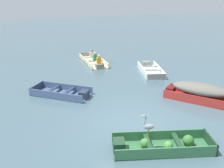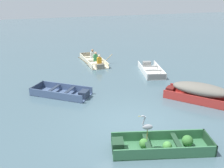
{
  "view_description": "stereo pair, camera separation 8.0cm",
  "coord_description": "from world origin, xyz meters",
  "px_view_note": "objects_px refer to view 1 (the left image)",
  "views": [
    {
      "loc": [
        -3.63,
        -7.46,
        4.76
      ],
      "look_at": [
        0.39,
        3.49,
        0.35
      ],
      "focal_mm": 40.0,
      "sensor_mm": 36.0,
      "label": 1
    },
    {
      "loc": [
        -3.55,
        -7.49,
        4.76
      ],
      "look_at": [
        0.39,
        3.49,
        0.35
      ],
      "focal_mm": 40.0,
      "sensor_mm": 36.0,
      "label": 2
    }
  ],
  "objects_px": {
    "skiff_red_far_moored": "(200,91)",
    "rowboat_cream_with_crew": "(94,61)",
    "dinghy_green_foreground": "(161,145)",
    "skiff_white_near_moored": "(150,70)",
    "skiff_slate_blue_mid_moored": "(64,93)",
    "heron_on_dinghy": "(148,126)"
  },
  "relations": [
    {
      "from": "dinghy_green_foreground",
      "to": "heron_on_dinghy",
      "type": "relative_size",
      "value": 3.93
    },
    {
      "from": "skiff_white_near_moored",
      "to": "skiff_red_far_moored",
      "type": "height_order",
      "value": "skiff_red_far_moored"
    },
    {
      "from": "dinghy_green_foreground",
      "to": "heron_on_dinghy",
      "type": "bearing_deg",
      "value": 165.86
    },
    {
      "from": "skiff_red_far_moored",
      "to": "heron_on_dinghy",
      "type": "relative_size",
      "value": 3.65
    },
    {
      "from": "rowboat_cream_with_crew",
      "to": "heron_on_dinghy",
      "type": "distance_m",
      "value": 10.27
    },
    {
      "from": "dinghy_green_foreground",
      "to": "skiff_red_far_moored",
      "type": "relative_size",
      "value": 1.08
    },
    {
      "from": "skiff_slate_blue_mid_moored",
      "to": "heron_on_dinghy",
      "type": "xyz_separation_m",
      "value": [
        1.71,
        -5.28,
        0.74
      ]
    },
    {
      "from": "rowboat_cream_with_crew",
      "to": "skiff_slate_blue_mid_moored",
      "type": "bearing_deg",
      "value": -120.87
    },
    {
      "from": "skiff_white_near_moored",
      "to": "rowboat_cream_with_crew",
      "type": "distance_m",
      "value": 4.09
    },
    {
      "from": "skiff_white_near_moored",
      "to": "heron_on_dinghy",
      "type": "distance_m",
      "value": 8.19
    },
    {
      "from": "skiff_slate_blue_mid_moored",
      "to": "rowboat_cream_with_crew",
      "type": "distance_m",
      "value": 5.7
    },
    {
      "from": "dinghy_green_foreground",
      "to": "skiff_slate_blue_mid_moored",
      "type": "xyz_separation_m",
      "value": [
        -2.14,
        5.39,
        -0.02
      ]
    },
    {
      "from": "dinghy_green_foreground",
      "to": "skiff_white_near_moored",
      "type": "height_order",
      "value": "dinghy_green_foreground"
    },
    {
      "from": "skiff_slate_blue_mid_moored",
      "to": "skiff_red_far_moored",
      "type": "xyz_separation_m",
      "value": [
        5.72,
        -2.71,
        0.35
      ]
    },
    {
      "from": "dinghy_green_foreground",
      "to": "skiff_white_near_moored",
      "type": "bearing_deg",
      "value": 64.07
    },
    {
      "from": "skiff_red_far_moored",
      "to": "heron_on_dinghy",
      "type": "height_order",
      "value": "heron_on_dinghy"
    },
    {
      "from": "skiff_white_near_moored",
      "to": "skiff_slate_blue_mid_moored",
      "type": "bearing_deg",
      "value": -161.95
    },
    {
      "from": "skiff_white_near_moored",
      "to": "heron_on_dinghy",
      "type": "xyz_separation_m",
      "value": [
        -3.96,
        -7.13,
        0.74
      ]
    },
    {
      "from": "skiff_white_near_moored",
      "to": "skiff_red_far_moored",
      "type": "bearing_deg",
      "value": -89.24
    },
    {
      "from": "skiff_slate_blue_mid_moored",
      "to": "rowboat_cream_with_crew",
      "type": "bearing_deg",
      "value": 59.13
    },
    {
      "from": "dinghy_green_foreground",
      "to": "rowboat_cream_with_crew",
      "type": "relative_size",
      "value": 0.93
    },
    {
      "from": "skiff_red_far_moored",
      "to": "rowboat_cream_with_crew",
      "type": "relative_size",
      "value": 0.86
    }
  ]
}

